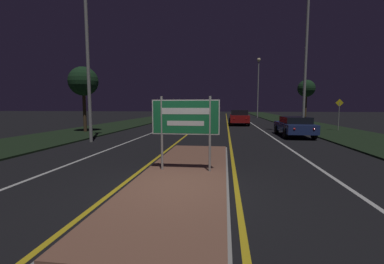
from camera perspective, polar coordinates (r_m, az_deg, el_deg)
The scene contains 20 objects.
ground_plane at distance 6.38m, azimuth -3.49°, elevation -12.68°, with size 160.00×160.00×0.00m, color black.
median_island at distance 7.78m, azimuth -1.42°, elevation -8.93°, with size 2.53×9.49×0.10m.
verge_left at distance 28.11m, azimuth -14.98°, elevation 1.65°, with size 5.00×100.00×0.08m.
verge_right at distance 27.33m, azimuth 25.08°, elevation 1.18°, with size 5.00×100.00×0.08m.
centre_line_yellow_left at distance 31.12m, azimuth 2.49°, elevation 2.17°, with size 0.12×70.00×0.01m.
centre_line_yellow_right at distance 31.01m, azimuth 7.85°, elevation 2.11°, with size 0.12×70.00×0.01m.
lane_line_white_left at distance 31.47m, azimuth -2.50°, elevation 2.22°, with size 0.12×70.00×0.01m.
lane_line_white_right at distance 31.16m, azimuth 12.91°, elevation 2.04°, with size 0.12×70.00×0.01m.
edge_line_white_left at distance 32.11m, azimuth -7.79°, elevation 2.24°, with size 0.10×70.00×0.01m.
edge_line_white_right at distance 31.60m, azimuth 18.34°, elevation 1.94°, with size 0.10×70.00×0.01m.
highway_sign at distance 7.53m, azimuth -1.45°, elevation 2.70°, with size 1.99×0.07×2.20m.
streetlight_left_near at distance 16.13m, azimuth -22.51°, elevation 23.50°, with size 0.60×0.60×10.42m.
streetlight_right_near at distance 20.12m, azimuth 24.22°, elevation 20.41°, with size 0.59×0.59×10.91m.
streetlight_right_far at distance 44.62m, azimuth 14.52°, elevation 11.68°, with size 0.60×0.60×9.78m.
car_receding_0 at distance 18.12m, azimuth 21.77°, elevation 1.30°, with size 1.89×4.46×1.30m.
car_receding_1 at distance 27.27m, azimuth 10.38°, elevation 3.29°, with size 1.99×4.59×1.57m.
car_approaching_0 at distance 22.76m, azimuth -1.89°, elevation 2.64°, with size 1.88×4.54×1.38m.
warning_sign at distance 23.19m, azimuth 29.86°, elevation 3.96°, with size 0.60×0.06×2.46m.
roadside_palm_left at distance 20.91m, azimuth -23.01°, elevation 10.24°, with size 2.13×2.13×4.80m.
roadside_palm_right at distance 31.65m, azimuth 24.07°, elevation 8.74°, with size 1.88×1.88×4.79m.
Camera 1 is at (1.14, -5.94, 2.03)m, focal length 24.00 mm.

